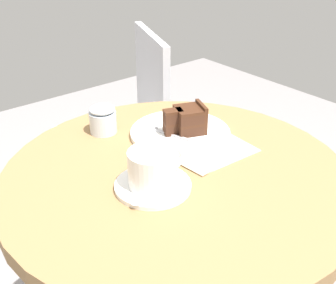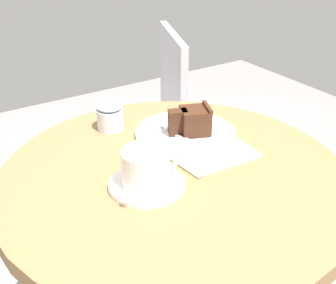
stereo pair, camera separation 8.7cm
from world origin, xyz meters
name	(u,v)px [view 1 (the left image)]	position (x,y,z in m)	size (l,w,h in m)	color
cafe_table	(176,220)	(0.00, 0.00, 0.61)	(0.71, 0.71, 0.74)	olive
saucer	(153,185)	(-0.07, -0.02, 0.74)	(0.15, 0.15, 0.01)	white
coffee_cup	(153,167)	(-0.07, -0.02, 0.78)	(0.12, 0.09, 0.07)	white
teaspoon	(151,198)	(-0.11, -0.06, 0.75)	(0.11, 0.03, 0.00)	#B7B7BC
cake_plate	(180,133)	(0.10, 0.11, 0.74)	(0.23, 0.23, 0.01)	white
cake_slice	(187,120)	(0.11, 0.10, 0.78)	(0.10, 0.08, 0.07)	#422619
fork	(161,131)	(0.06, 0.13, 0.75)	(0.05, 0.13, 0.00)	#B7B7BC
napkin	(204,148)	(0.10, 0.03, 0.74)	(0.19, 0.18, 0.00)	beige
cafe_chair	(128,125)	(0.30, 0.63, 0.50)	(0.49, 0.49, 0.84)	#BCBCC1
sugar_pot	(103,119)	(-0.02, 0.24, 0.77)	(0.06, 0.06, 0.07)	silver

